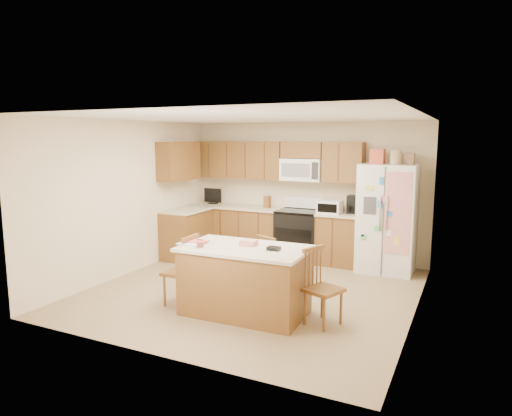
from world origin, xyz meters
The scene contains 9 objects.
ground centered at (0.00, 0.00, 0.00)m, with size 4.50×4.50×0.00m, color #8B785B.
room_shell centered at (0.00, 0.00, 1.44)m, with size 4.60×4.60×2.52m.
cabinetry centered at (-0.98, 1.79, 0.91)m, with size 3.36×1.56×2.15m.
stove centered at (0.00, 1.94, 0.47)m, with size 0.76×0.65×1.13m.
refrigerator centered at (1.57, 1.87, 0.92)m, with size 0.90×0.79×2.04m.
island centered at (0.29, -0.83, 0.44)m, with size 1.66×0.96×0.96m.
windsor_chair_left centered at (-0.62, -0.90, 0.45)m, with size 0.40×0.42×0.95m.
windsor_chair_back centered at (0.36, -0.13, 0.42)m, with size 0.49×0.48×0.89m.
windsor_chair_right centered at (1.27, -0.74, 0.44)m, with size 0.50×0.51×0.93m.
Camera 1 is at (2.81, -5.79, 2.21)m, focal length 32.00 mm.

